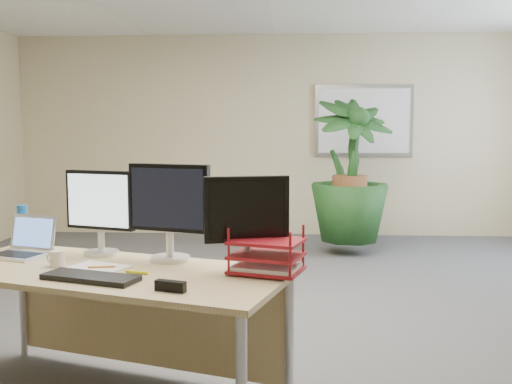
# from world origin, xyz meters

# --- Properties ---
(floor) EXTENTS (8.00, 8.00, 0.00)m
(floor) POSITION_xyz_m (0.00, 0.00, 0.00)
(floor) COLOR #4A4A4F
(floor) RESTS_ON ground
(back_wall) EXTENTS (7.00, 0.04, 2.70)m
(back_wall) POSITION_xyz_m (0.00, 4.00, 1.35)
(back_wall) COLOR beige
(back_wall) RESTS_ON floor
(whiteboard) EXTENTS (1.30, 0.04, 0.95)m
(whiteboard) POSITION_xyz_m (1.20, 3.97, 1.55)
(whiteboard) COLOR #A0A0A4
(whiteboard) RESTS_ON back_wall
(desk) EXTENTS (1.99, 1.28, 0.71)m
(desk) POSITION_xyz_m (-0.69, -0.85, 0.56)
(desk) COLOR tan
(desk) RESTS_ON floor
(floor_plant) EXTENTS (1.10, 1.10, 1.50)m
(floor_plant) POSITION_xyz_m (0.90, 2.81, 0.75)
(floor_plant) COLOR #153B18
(floor_plant) RESTS_ON floor
(monitor_left) EXTENTS (0.43, 0.20, 0.48)m
(monitor_left) POSITION_xyz_m (-0.87, -0.60, 0.98)
(monitor_left) COLOR silver
(monitor_left) RESTS_ON desk
(monitor_right) EXTENTS (0.47, 0.22, 0.53)m
(monitor_right) POSITION_xyz_m (-0.45, -0.73, 1.01)
(monitor_right) COLOR silver
(monitor_right) RESTS_ON desk
(monitor_dark) EXTENTS (0.43, 0.20, 0.48)m
(monitor_dark) POSITION_xyz_m (-0.01, -0.93, 0.98)
(monitor_dark) COLOR silver
(monitor_dark) RESTS_ON desk
(laptop) EXTENTS (0.37, 0.34, 0.22)m
(laptop) POSITION_xyz_m (-1.30, -0.64, 0.77)
(laptop) COLOR silver
(laptop) RESTS_ON desk
(keyboard) EXTENTS (0.50, 0.29, 0.03)m
(keyboard) POSITION_xyz_m (-0.74, -1.16, 0.72)
(keyboard) COLOR black
(keyboard) RESTS_ON desk
(coffee_mug) EXTENTS (0.11, 0.07, 0.08)m
(coffee_mug) POSITION_xyz_m (-1.01, -0.90, 0.75)
(coffee_mug) COLOR silver
(coffee_mug) RESTS_ON desk
(spiral_notebook) EXTENTS (0.34, 0.30, 0.01)m
(spiral_notebook) POSITION_xyz_m (-0.78, -0.95, 0.71)
(spiral_notebook) COLOR white
(spiral_notebook) RESTS_ON desk
(orange_pen) EXTENTS (0.14, 0.04, 0.01)m
(orange_pen) POSITION_xyz_m (-0.75, -0.97, 0.72)
(orange_pen) COLOR orange
(orange_pen) RESTS_ON spiral_notebook
(yellow_highlighter) EXTENTS (0.12, 0.05, 0.02)m
(yellow_highlighter) POSITION_xyz_m (-0.55, -1.03, 0.72)
(yellow_highlighter) COLOR #F2F81A
(yellow_highlighter) RESTS_ON desk
(water_bottle) EXTENTS (0.07, 0.07, 0.26)m
(water_bottle) POSITION_xyz_m (-1.39, -0.46, 0.83)
(water_bottle) COLOR silver
(water_bottle) RESTS_ON desk
(letter_tray) EXTENTS (0.40, 0.35, 0.16)m
(letter_tray) POSITION_xyz_m (0.09, -0.98, 0.78)
(letter_tray) COLOR maroon
(letter_tray) RESTS_ON desk
(stapler) EXTENTS (0.15, 0.08, 0.05)m
(stapler) POSITION_xyz_m (-0.32, -1.33, 0.73)
(stapler) COLOR black
(stapler) RESTS_ON desk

